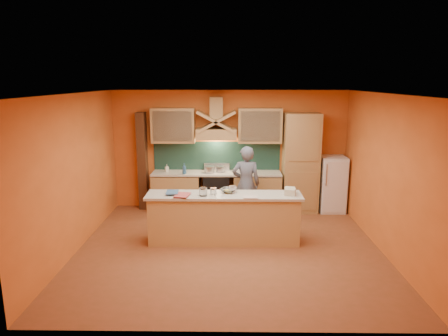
{
  "coord_description": "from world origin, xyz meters",
  "views": [
    {
      "loc": [
        0.0,
        -6.85,
        3.03
      ],
      "look_at": [
        -0.11,
        0.9,
        1.31
      ],
      "focal_mm": 32.0,
      "sensor_mm": 36.0,
      "label": 1
    }
  ],
  "objects_px": {
    "fridge": "(332,184)",
    "kitchen_scale": "(233,189)",
    "stove": "(217,192)",
    "mixing_bowl": "(229,190)",
    "person": "(246,184)"
  },
  "relations": [
    {
      "from": "person",
      "to": "fridge",
      "type": "bearing_deg",
      "value": -160.37
    },
    {
      "from": "stove",
      "to": "kitchen_scale",
      "type": "bearing_deg",
      "value": -78.4
    },
    {
      "from": "kitchen_scale",
      "to": "mixing_bowl",
      "type": "xyz_separation_m",
      "value": [
        -0.07,
        -0.0,
        -0.02
      ]
    },
    {
      "from": "stove",
      "to": "fridge",
      "type": "xyz_separation_m",
      "value": [
        2.7,
        0.0,
        0.2
      ]
    },
    {
      "from": "person",
      "to": "stove",
      "type": "bearing_deg",
      "value": -46.89
    },
    {
      "from": "fridge",
      "to": "stove",
      "type": "bearing_deg",
      "value": 180.0
    },
    {
      "from": "fridge",
      "to": "kitchen_scale",
      "type": "bearing_deg",
      "value": -142.84
    },
    {
      "from": "fridge",
      "to": "kitchen_scale",
      "type": "xyz_separation_m",
      "value": [
        -2.34,
        -1.77,
        0.35
      ]
    },
    {
      "from": "kitchen_scale",
      "to": "stove",
      "type": "bearing_deg",
      "value": 107.8
    },
    {
      "from": "stove",
      "to": "mixing_bowl",
      "type": "bearing_deg",
      "value": -80.72
    },
    {
      "from": "fridge",
      "to": "mixing_bowl",
      "type": "xyz_separation_m",
      "value": [
        -2.41,
        -1.77,
        0.33
      ]
    },
    {
      "from": "fridge",
      "to": "person",
      "type": "distance_m",
      "value": 2.17
    },
    {
      "from": "fridge",
      "to": "kitchen_scale",
      "type": "height_order",
      "value": "fridge"
    },
    {
      "from": "stove",
      "to": "kitchen_scale",
      "type": "distance_m",
      "value": 1.89
    },
    {
      "from": "stove",
      "to": "fridge",
      "type": "relative_size",
      "value": 0.69
    }
  ]
}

